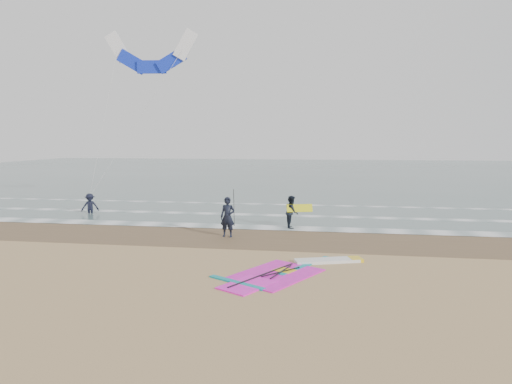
% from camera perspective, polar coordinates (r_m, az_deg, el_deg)
% --- Properties ---
extents(ground, '(120.00, 120.00, 0.00)m').
position_cam_1_polar(ground, '(15.27, -2.74, -10.39)').
color(ground, tan).
rests_on(ground, ground).
extents(sea_water, '(120.00, 80.00, 0.02)m').
position_cam_1_polar(sea_water, '(62.52, 6.20, 2.46)').
color(sea_water, '#47605E').
rests_on(sea_water, ground).
extents(wet_sand_band, '(120.00, 5.00, 0.01)m').
position_cam_1_polar(wet_sand_band, '(20.99, 0.59, -5.66)').
color(wet_sand_band, brown).
rests_on(wet_sand_band, ground).
extents(foam_waterline, '(120.00, 9.15, 0.02)m').
position_cam_1_polar(foam_waterline, '(25.31, 2.06, -3.49)').
color(foam_waterline, white).
rests_on(foam_waterline, ground).
extents(windsurf_rig, '(5.11, 4.83, 0.12)m').
position_cam_1_polar(windsurf_rig, '(15.71, 4.40, -9.78)').
color(windsurf_rig, white).
rests_on(windsurf_rig, ground).
extents(person_standing, '(0.71, 0.51, 1.85)m').
position_cam_1_polar(person_standing, '(20.92, -3.57, -3.15)').
color(person_standing, black).
rests_on(person_standing, ground).
extents(person_walking, '(0.73, 0.88, 1.65)m').
position_cam_1_polar(person_walking, '(23.04, 4.48, -2.50)').
color(person_walking, black).
rests_on(person_walking, ground).
extents(person_wading, '(1.17, 0.94, 1.58)m').
position_cam_1_polar(person_wading, '(29.19, -20.06, -1.04)').
color(person_wading, black).
rests_on(person_wading, ground).
extents(held_pole, '(0.17, 0.86, 1.82)m').
position_cam_1_polar(held_pole, '(20.79, -2.77, -2.00)').
color(held_pole, black).
rests_on(held_pole, ground).
extents(carried_kiteboard, '(1.30, 0.51, 0.39)m').
position_cam_1_polar(carried_kiteboard, '(22.88, 5.46, -2.02)').
color(carried_kiteboard, yellow).
rests_on(carried_kiteboard, ground).
extents(surf_kite, '(6.27, 2.39, 10.16)m').
position_cam_1_polar(surf_kite, '(29.98, -12.96, 16.16)').
color(surf_kite, white).
rests_on(surf_kite, ground).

